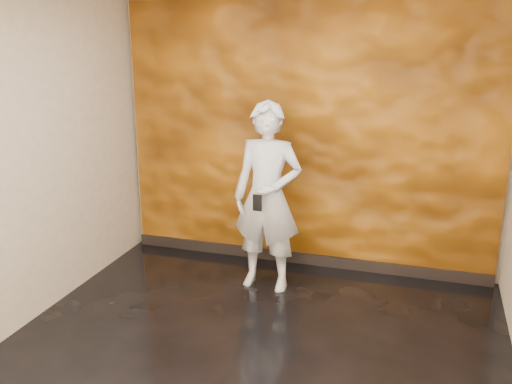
% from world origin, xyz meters
% --- Properties ---
extents(room, '(4.02, 4.02, 2.81)m').
position_xyz_m(room, '(0.00, 0.00, 1.40)').
color(room, black).
rests_on(room, ground).
extents(feature_wall, '(3.90, 0.06, 2.75)m').
position_xyz_m(feature_wall, '(0.00, 1.96, 1.38)').
color(feature_wall, '#C46F10').
rests_on(feature_wall, ground).
extents(baseboard, '(3.90, 0.04, 0.12)m').
position_xyz_m(baseboard, '(0.00, 1.92, 0.06)').
color(baseboard, black).
rests_on(baseboard, ground).
extents(man, '(0.68, 0.46, 1.84)m').
position_xyz_m(man, '(-0.22, 1.28, 0.92)').
color(man, '#A6ABB6').
rests_on(man, ground).
extents(phone, '(0.08, 0.02, 0.15)m').
position_xyz_m(phone, '(-0.23, 1.00, 0.95)').
color(phone, black).
rests_on(phone, man).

